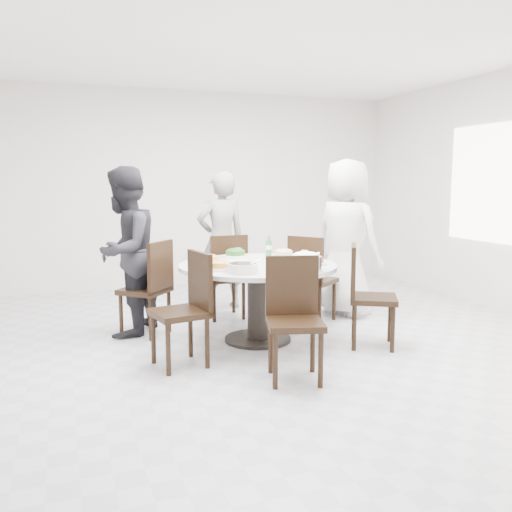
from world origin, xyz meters
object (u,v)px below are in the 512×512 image
object	(u,v)px
chair_ne	(313,278)
diner_middle	(221,241)
chair_sw	(179,310)
rice_bowl	(306,263)
chair_n	(224,276)
diner_left	(125,252)
soup_bowl	(243,268)
dining_table	(258,303)
diner_right	(346,238)
chair_nw	(145,288)
chair_se	(373,296)
beverage_bottle	(269,246)
chair_s	(295,320)

from	to	relation	value
chair_ne	diner_middle	size ratio (longest dim) A/B	0.58
chair_sw	rice_bowl	world-z (taller)	chair_sw
chair_n	diner_middle	distance (m)	0.57
chair_n	chair_sw	size ratio (longest dim) A/B	1.00
diner_left	soup_bowl	distance (m)	1.39
dining_table	rice_bowl	world-z (taller)	rice_bowl
chair_sw	diner_right	distance (m)	2.45
chair_nw	chair_n	bearing A→B (deg)	154.13
chair_nw	chair_sw	bearing A→B (deg)	48.75
chair_se	soup_bowl	distance (m)	1.28
chair_nw	beverage_bottle	size ratio (longest dim) A/B	4.58
chair_n	soup_bowl	xyz separation A→B (m)	(-0.24, -1.39, 0.32)
chair_n	soup_bowl	size ratio (longest dim) A/B	3.55
chair_ne	chair_s	bearing A→B (deg)	113.77
dining_table	chair_ne	world-z (taller)	chair_ne
dining_table	soup_bowl	xyz separation A→B (m)	(-0.29, -0.42, 0.42)
diner_right	diner_middle	xyz separation A→B (m)	(-1.25, 0.79, -0.07)
chair_s	chair_se	size ratio (longest dim) A/B	1.00
rice_bowl	soup_bowl	xyz separation A→B (m)	(-0.56, 0.07, -0.02)
chair_ne	chair_s	world-z (taller)	same
chair_nw	rice_bowl	world-z (taller)	chair_nw
chair_s	beverage_bottle	world-z (taller)	beverage_bottle
diner_left	chair_se	bearing A→B (deg)	92.69
diner_right	dining_table	bearing A→B (deg)	92.12
chair_s	diner_left	distance (m)	2.08
chair_n	soup_bowl	distance (m)	1.45
chair_s	chair_n	bearing A→B (deg)	104.51
chair_n	diner_middle	size ratio (longest dim) A/B	0.58
diner_left	beverage_bottle	world-z (taller)	diner_left
dining_table	chair_nw	world-z (taller)	chair_nw
chair_nw	chair_sw	size ratio (longest dim) A/B	1.00
diner_right	chair_n	bearing A→B (deg)	51.96
chair_ne	chair_s	size ratio (longest dim) A/B	1.00
dining_table	soup_bowl	bearing A→B (deg)	-124.85
chair_se	diner_left	bearing A→B (deg)	90.07
chair_nw	chair_se	size ratio (longest dim) A/B	1.00
chair_nw	rice_bowl	xyz separation A→B (m)	(1.26, -1.07, 0.34)
dining_table	soup_bowl	size ratio (longest dim) A/B	5.60
chair_s	chair_sw	bearing A→B (deg)	156.49
dining_table	diner_middle	xyz separation A→B (m)	(0.05, 1.42, 0.44)
diner_right	diner_middle	distance (m)	1.48
chair_ne	diner_right	world-z (taller)	diner_right
chair_s	rice_bowl	bearing A→B (deg)	74.35
rice_bowl	chair_s	bearing A→B (deg)	-121.23
chair_ne	chair_nw	xyz separation A→B (m)	(-1.81, 0.09, 0.00)
soup_bowl	chair_n	bearing A→B (deg)	80.16
chair_sw	chair_n	bearing A→B (deg)	139.89
diner_left	soup_bowl	bearing A→B (deg)	70.94
chair_nw	diner_left	xyz separation A→B (m)	(-0.17, 0.08, 0.36)
chair_ne	chair_nw	distance (m)	1.81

